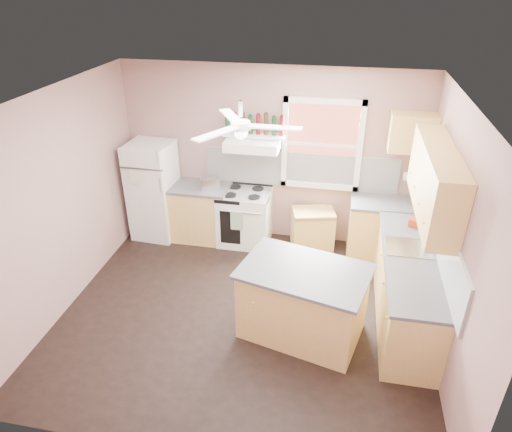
% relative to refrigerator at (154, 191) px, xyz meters
% --- Properties ---
extents(floor, '(4.50, 4.50, 0.00)m').
position_rel_refrigerator_xyz_m(floor, '(1.81, -1.66, -0.78)').
color(floor, black).
rests_on(floor, ground).
extents(ceiling, '(4.50, 4.50, 0.00)m').
position_rel_refrigerator_xyz_m(ceiling, '(1.81, -1.66, 1.92)').
color(ceiling, white).
rests_on(ceiling, ground).
extents(wall_back, '(4.50, 0.05, 2.70)m').
position_rel_refrigerator_xyz_m(wall_back, '(1.81, 0.36, 0.57)').
color(wall_back, '#8F6964').
rests_on(wall_back, ground).
extents(wall_right, '(0.05, 4.00, 2.70)m').
position_rel_refrigerator_xyz_m(wall_right, '(4.08, -1.66, 0.57)').
color(wall_right, '#8F6964').
rests_on(wall_right, ground).
extents(wall_left, '(0.05, 4.00, 2.70)m').
position_rel_refrigerator_xyz_m(wall_left, '(-0.47, -1.66, 0.57)').
color(wall_left, '#8F6964').
rests_on(wall_left, ground).
extents(backsplash_back, '(2.90, 0.03, 0.55)m').
position_rel_refrigerator_xyz_m(backsplash_back, '(2.26, 0.33, 0.40)').
color(backsplash_back, white).
rests_on(backsplash_back, wall_back).
extents(backsplash_right, '(0.03, 2.60, 0.55)m').
position_rel_refrigerator_xyz_m(backsplash_right, '(4.04, -1.36, 0.40)').
color(backsplash_right, white).
rests_on(backsplash_right, wall_right).
extents(window_view, '(1.00, 0.02, 1.20)m').
position_rel_refrigerator_xyz_m(window_view, '(2.56, 0.32, 0.82)').
color(window_view, brown).
rests_on(window_view, wall_back).
extents(window_frame, '(1.16, 0.07, 1.36)m').
position_rel_refrigerator_xyz_m(window_frame, '(2.56, 0.30, 0.82)').
color(window_frame, white).
rests_on(window_frame, wall_back).
extents(refrigerator, '(0.70, 0.68, 1.55)m').
position_rel_refrigerator_xyz_m(refrigerator, '(0.00, 0.00, 0.00)').
color(refrigerator, white).
rests_on(refrigerator, floor).
extents(base_cabinet_left, '(0.90, 0.60, 0.86)m').
position_rel_refrigerator_xyz_m(base_cabinet_left, '(0.75, 0.04, -0.35)').
color(base_cabinet_left, tan).
rests_on(base_cabinet_left, floor).
extents(counter_left, '(0.92, 0.62, 0.04)m').
position_rel_refrigerator_xyz_m(counter_left, '(0.75, 0.04, 0.10)').
color(counter_left, '#4C4C4E').
rests_on(counter_left, base_cabinet_left).
extents(toaster, '(0.32, 0.25, 0.18)m').
position_rel_refrigerator_xyz_m(toaster, '(0.93, -0.01, 0.21)').
color(toaster, silver).
rests_on(toaster, counter_left).
extents(stove, '(0.79, 0.64, 0.86)m').
position_rel_refrigerator_xyz_m(stove, '(1.46, 0.04, -0.35)').
color(stove, white).
rests_on(stove, floor).
extents(range_hood, '(0.78, 0.50, 0.14)m').
position_rel_refrigerator_xyz_m(range_hood, '(1.58, 0.09, 0.84)').
color(range_hood, white).
rests_on(range_hood, wall_back).
extents(bottle_shelf, '(0.90, 0.26, 0.03)m').
position_rel_refrigerator_xyz_m(bottle_shelf, '(1.58, 0.21, 0.94)').
color(bottle_shelf, white).
rests_on(bottle_shelf, range_hood).
extents(cart, '(0.71, 0.56, 0.62)m').
position_rel_refrigerator_xyz_m(cart, '(2.51, 0.09, -0.46)').
color(cart, tan).
rests_on(cart, floor).
extents(base_cabinet_corner, '(1.00, 0.60, 0.86)m').
position_rel_refrigerator_xyz_m(base_cabinet_corner, '(3.56, 0.04, -0.35)').
color(base_cabinet_corner, tan).
rests_on(base_cabinet_corner, floor).
extents(base_cabinet_right, '(0.60, 2.20, 0.86)m').
position_rel_refrigerator_xyz_m(base_cabinet_right, '(3.76, -1.36, -0.35)').
color(base_cabinet_right, tan).
rests_on(base_cabinet_right, floor).
extents(counter_corner, '(1.02, 0.62, 0.04)m').
position_rel_refrigerator_xyz_m(counter_corner, '(3.56, 0.04, 0.10)').
color(counter_corner, '#4C4C4E').
rests_on(counter_corner, base_cabinet_corner).
extents(counter_right, '(0.62, 2.22, 0.04)m').
position_rel_refrigerator_xyz_m(counter_right, '(3.75, -1.36, 0.10)').
color(counter_right, '#4C4C4E').
rests_on(counter_right, base_cabinet_right).
extents(sink, '(0.55, 0.45, 0.03)m').
position_rel_refrigerator_xyz_m(sink, '(3.75, -1.16, 0.12)').
color(sink, silver).
rests_on(sink, counter_right).
extents(faucet, '(0.03, 0.03, 0.14)m').
position_rel_refrigerator_xyz_m(faucet, '(3.91, -1.16, 0.19)').
color(faucet, silver).
rests_on(faucet, sink).
extents(upper_cabinet_right, '(0.33, 1.80, 0.76)m').
position_rel_refrigerator_xyz_m(upper_cabinet_right, '(3.89, -1.16, 1.00)').
color(upper_cabinet_right, tan).
rests_on(upper_cabinet_right, wall_right).
extents(upper_cabinet_corner, '(0.60, 0.33, 0.52)m').
position_rel_refrigerator_xyz_m(upper_cabinet_corner, '(3.76, 0.17, 1.12)').
color(upper_cabinet_corner, tan).
rests_on(upper_cabinet_corner, wall_back).
extents(paper_towel, '(0.26, 0.12, 0.12)m').
position_rel_refrigerator_xyz_m(paper_towel, '(3.88, 0.20, 0.47)').
color(paper_towel, white).
rests_on(paper_towel, wall_back).
extents(island, '(1.50, 1.15, 0.86)m').
position_rel_refrigerator_xyz_m(island, '(2.56, -1.86, -0.35)').
color(island, tan).
rests_on(island, floor).
extents(island_top, '(1.60, 1.24, 0.04)m').
position_rel_refrigerator_xyz_m(island_top, '(2.56, -1.86, 0.10)').
color(island_top, '#4C4C4E').
rests_on(island_top, island).
extents(ceiling_fan_hub, '(0.20, 0.20, 0.08)m').
position_rel_refrigerator_xyz_m(ceiling_fan_hub, '(1.81, -1.66, 1.67)').
color(ceiling_fan_hub, white).
rests_on(ceiling_fan_hub, ceiling).
extents(soap_bottle, '(0.14, 0.14, 0.26)m').
position_rel_refrigerator_xyz_m(soap_bottle, '(3.94, -1.16, 0.26)').
color(soap_bottle, silver).
rests_on(soap_bottle, counter_right).
extents(red_caddy, '(0.20, 0.16, 0.10)m').
position_rel_refrigerator_xyz_m(red_caddy, '(3.87, -0.60, 0.17)').
color(red_caddy, '#B8320F').
rests_on(red_caddy, counter_right).
extents(wine_bottles, '(0.86, 0.06, 0.31)m').
position_rel_refrigerator_xyz_m(wine_bottles, '(1.58, 0.21, 1.10)').
color(wine_bottles, '#143819').
rests_on(wine_bottles, bottle_shelf).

